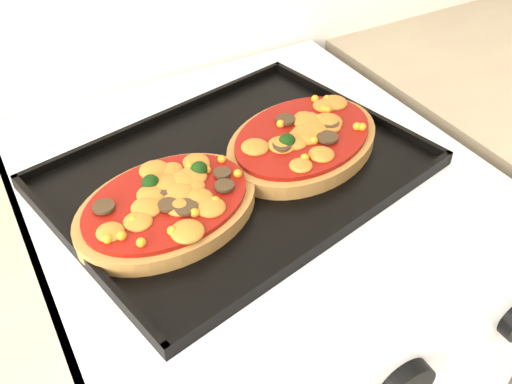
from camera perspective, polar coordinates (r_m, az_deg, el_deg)
stove at (r=1.11m, az=-0.33°, el=-16.55°), size 0.60×0.60×0.91m
control_panel at (r=0.65m, az=13.72°, el=-16.87°), size 0.60×0.02×0.09m
baking_tray at (r=0.76m, az=-1.86°, el=2.24°), size 0.53×0.44×0.02m
pizza_left at (r=0.69m, az=-8.88°, el=-1.26°), size 0.26×0.21×0.03m
pizza_right at (r=0.79m, az=4.71°, el=5.29°), size 0.29×0.24×0.04m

